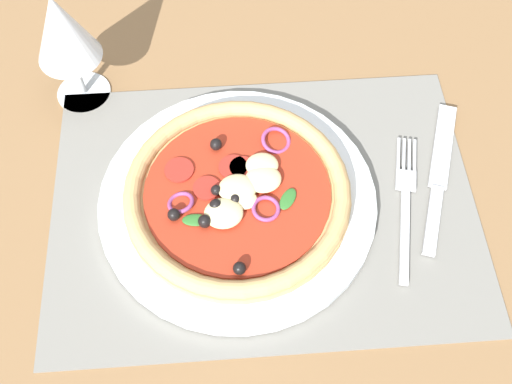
% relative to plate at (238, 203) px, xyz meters
% --- Properties ---
extents(ground_plane, '(1.90, 1.40, 0.02)m').
position_rel_plate_xyz_m(ground_plane, '(0.03, 0.00, -0.02)').
color(ground_plane, olive).
extents(placemat, '(0.46, 0.33, 0.00)m').
position_rel_plate_xyz_m(placemat, '(0.03, 0.00, -0.01)').
color(placemat, slate).
rests_on(placemat, ground_plane).
extents(plate, '(0.30, 0.30, 0.01)m').
position_rel_plate_xyz_m(plate, '(0.00, 0.00, 0.00)').
color(plate, white).
rests_on(plate, placemat).
extents(pizza, '(0.24, 0.24, 0.03)m').
position_rel_plate_xyz_m(pizza, '(0.00, 0.00, 0.02)').
color(pizza, tan).
rests_on(pizza, plate).
extents(fork, '(0.05, 0.18, 0.00)m').
position_rel_plate_xyz_m(fork, '(0.18, -0.01, -0.00)').
color(fork, silver).
rests_on(fork, placemat).
extents(knife, '(0.08, 0.19, 0.01)m').
position_rel_plate_xyz_m(knife, '(0.22, 0.02, -0.00)').
color(knife, silver).
rests_on(knife, placemat).
extents(wine_glass, '(0.07, 0.07, 0.15)m').
position_rel_plate_xyz_m(wine_glass, '(-0.18, 0.17, 0.09)').
color(wine_glass, silver).
rests_on(wine_glass, ground_plane).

